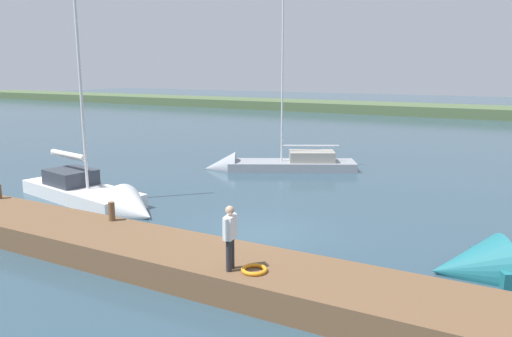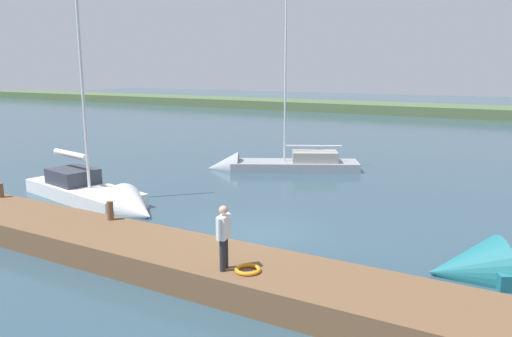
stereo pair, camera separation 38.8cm
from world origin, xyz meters
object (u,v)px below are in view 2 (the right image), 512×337
(mooring_post_near, at_px, (110,211))
(life_ring_buoy, at_px, (248,270))
(sailboat_inner_slip, at_px, (274,167))
(sailboat_outer_mooring, at_px, (98,198))
(person_on_dock, at_px, (224,233))
(mooring_post_far, at_px, (1,190))

(mooring_post_near, height_order, life_ring_buoy, mooring_post_near)
(sailboat_inner_slip, relative_size, sailboat_outer_mooring, 1.00)
(person_on_dock, bearing_deg, sailboat_inner_slip, 103.21)
(sailboat_inner_slip, distance_m, sailboat_outer_mooring, 10.74)
(sailboat_inner_slip, bearing_deg, sailboat_outer_mooring, 45.32)
(mooring_post_far, height_order, person_on_dock, person_on_dock)
(life_ring_buoy, height_order, sailboat_inner_slip, sailboat_inner_slip)
(mooring_post_near, bearing_deg, sailboat_inner_slip, -86.07)
(mooring_post_near, xyz_separation_m, sailboat_outer_mooring, (4.03, -3.17, -0.83))
(sailboat_inner_slip, bearing_deg, life_ring_buoy, 87.67)
(mooring_post_far, xyz_separation_m, person_on_dock, (-11.52, 1.61, 0.67))
(life_ring_buoy, xyz_separation_m, person_on_dock, (0.58, 0.18, 0.90))
(mooring_post_near, bearing_deg, sailboat_outer_mooring, -38.16)
(sailboat_outer_mooring, height_order, person_on_dock, sailboat_outer_mooring)
(sailboat_inner_slip, height_order, person_on_dock, sailboat_inner_slip)
(life_ring_buoy, distance_m, person_on_dock, 1.09)
(person_on_dock, bearing_deg, mooring_post_far, 161.84)
(sailboat_inner_slip, relative_size, person_on_dock, 6.29)
(mooring_post_far, xyz_separation_m, sailboat_outer_mooring, (-1.89, -3.17, -0.79))
(life_ring_buoy, height_order, sailboat_outer_mooring, sailboat_outer_mooring)
(mooring_post_far, distance_m, life_ring_buoy, 12.18)
(life_ring_buoy, bearing_deg, person_on_dock, 17.57)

